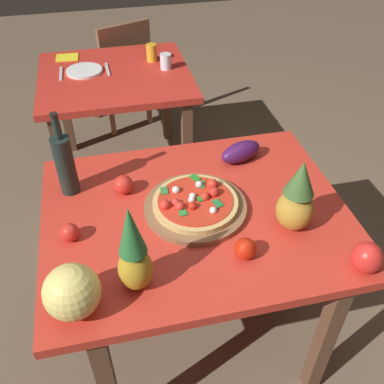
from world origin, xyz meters
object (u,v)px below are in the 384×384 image
(pineapple_left, at_px, (297,199))
(tomato_by_bottle, at_px, (245,249))
(eggplant, at_px, (241,152))
(tomato_near_board, at_px, (123,185))
(display_table, at_px, (196,228))
(background_table, at_px, (116,90))
(pizza, at_px, (195,202))
(napkin_folded, at_px, (67,57))
(pineapple_right, at_px, (134,254))
(drinking_glass_juice, at_px, (152,53))
(knife_utensil, at_px, (107,69))
(pizza_board, at_px, (195,207))
(tomato_at_corner, at_px, (70,232))
(bell_pepper, at_px, (367,258))
(dinner_plate, at_px, (84,71))
(fork_utensil, at_px, (61,74))
(drinking_glass_water, at_px, (166,61))
(wine_bottle, at_px, (65,164))
(melon, at_px, (72,292))
(dining_chair, at_px, (121,69))

(pineapple_left, xyz_separation_m, tomato_by_bottle, (-0.22, -0.10, -0.09))
(eggplant, relative_size, tomato_near_board, 2.52)
(display_table, bearing_deg, background_table, 98.68)
(pizza, bearing_deg, napkin_folded, 106.57)
(pineapple_right, relative_size, drinking_glass_juice, 3.20)
(drinking_glass_juice, xyz_separation_m, knife_utensil, (-0.29, -0.07, -0.05))
(pizza_board, relative_size, tomato_at_corner, 5.85)
(bell_pepper, bearing_deg, drinking_glass_juice, 103.28)
(tomato_by_bottle, distance_m, knife_utensil, 1.67)
(knife_utensil, bearing_deg, dinner_plate, 178.52)
(tomato_near_board, xyz_separation_m, fork_utensil, (-0.26, 1.19, -0.04))
(tomato_at_corner, height_order, drinking_glass_water, drinking_glass_water)
(wine_bottle, distance_m, drinking_glass_water, 1.23)
(pineapple_right, relative_size, melon, 1.95)
(pineapple_right, xyz_separation_m, drinking_glass_juice, (0.32, 1.75, -0.10))
(drinking_glass_juice, height_order, napkin_folded, drinking_glass_juice)
(display_table, height_order, wine_bottle, wine_bottle)
(melon, height_order, dinner_plate, melon)
(pizza_board, bearing_deg, tomato_near_board, 146.65)
(display_table, bearing_deg, pineapple_right, -131.83)
(wine_bottle, relative_size, napkin_folded, 2.57)
(dining_chair, distance_m, knife_utensil, 0.66)
(display_table, xyz_separation_m, knife_utensil, (-0.24, 1.38, 0.09))
(tomato_near_board, height_order, drinking_glass_water, drinking_glass_water)
(pizza, relative_size, tomato_by_bottle, 4.30)
(dining_chair, xyz_separation_m, fork_utensil, (-0.40, -0.59, 0.27))
(tomato_at_corner, bearing_deg, drinking_glass_water, 66.27)
(tomato_by_bottle, distance_m, dinner_plate, 1.71)
(pineapple_right, relative_size, knife_utensil, 1.89)
(melon, relative_size, drinking_glass_water, 1.87)
(background_table, bearing_deg, drinking_glass_juice, 28.07)
(background_table, bearing_deg, fork_utensil, 168.89)
(pizza, xyz_separation_m, drinking_glass_juice, (0.05, 1.43, 0.01))
(melon, height_order, tomato_at_corner, melon)
(dining_chair, relative_size, drinking_glass_juice, 7.99)
(background_table, xyz_separation_m, dining_chair, (0.08, 0.65, -0.15))
(wine_bottle, xyz_separation_m, eggplant, (0.74, 0.05, -0.09))
(drinking_glass_juice, distance_m, drinking_glass_water, 0.15)
(eggplant, height_order, tomato_by_bottle, eggplant)
(pineapple_left, xyz_separation_m, dinner_plate, (-0.71, 1.53, -0.12))
(display_table, xyz_separation_m, dining_chair, (-0.12, 1.96, -0.17))
(bell_pepper, relative_size, tomato_near_board, 1.43)
(pizza, relative_size, dinner_plate, 1.50)
(melon, distance_m, tomato_by_bottle, 0.58)
(dining_chair, xyz_separation_m, eggplant, (0.39, -1.68, 0.31))
(tomato_at_corner, xyz_separation_m, knife_utensil, (0.24, 1.42, -0.03))
(pineapple_right, relative_size, tomato_near_board, 4.28)
(pizza_board, xyz_separation_m, drinking_glass_juice, (0.05, 1.44, 0.04))
(knife_utensil, bearing_deg, eggplant, -66.41)
(display_table, height_order, eggplant, eggplant)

